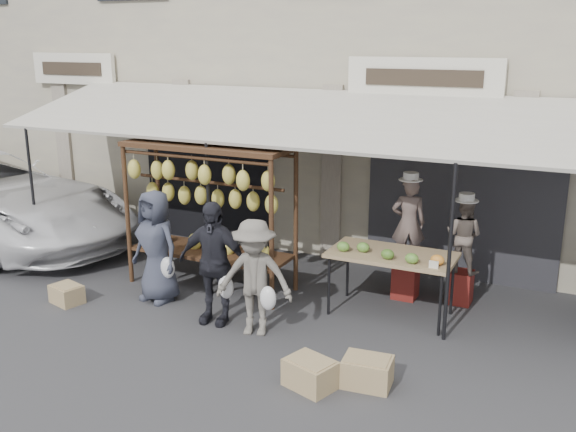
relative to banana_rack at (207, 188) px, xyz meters
name	(u,v)px	position (x,y,z in m)	size (l,w,h in m)	color
ground_plane	(230,338)	(1.17, -1.40, -1.57)	(90.00, 90.00, 0.00)	#2D2D30
shophouse	(389,42)	(1.17, 5.09, 2.08)	(24.00, 6.15, 7.30)	#B1A88B
awning	(304,118)	(1.18, 0.88, 1.01)	(10.00, 2.35, 2.92)	beige
banana_rack	(207,188)	(0.00, 0.00, 0.00)	(2.60, 0.90, 2.24)	black
produce_table	(391,256)	(2.81, 0.16, -0.70)	(1.70, 0.90, 1.04)	#9A875A
vendor_left	(408,223)	(2.84, 0.88, -0.41)	(0.49, 0.32, 1.34)	#65544F
vendor_right	(464,235)	(3.61, 1.04, -0.54)	(0.53, 0.41, 1.08)	#6D6057
customer_left	(156,246)	(-0.41, -0.76, -0.74)	(0.81, 0.53, 1.66)	#373B4A
customer_mid	(213,263)	(0.73, -1.05, -0.72)	(0.99, 0.41, 1.69)	#22222A
customer_right	(254,278)	(1.40, -1.14, -0.79)	(1.00, 0.57, 1.54)	slate
stool_left	(405,282)	(2.84, 0.88, -1.32)	(0.34, 0.34, 0.48)	maroon
stool_right	(460,287)	(3.61, 1.04, -1.33)	(0.34, 0.34, 0.48)	maroon
crate_near_a	(310,374)	(2.59, -2.06, -1.41)	(0.53, 0.40, 0.32)	tan
crate_near_b	(367,372)	(3.15, -1.75, -1.41)	(0.53, 0.40, 0.32)	tan
crate_far	(67,294)	(-1.55, -1.45, -1.43)	(0.45, 0.34, 0.27)	tan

